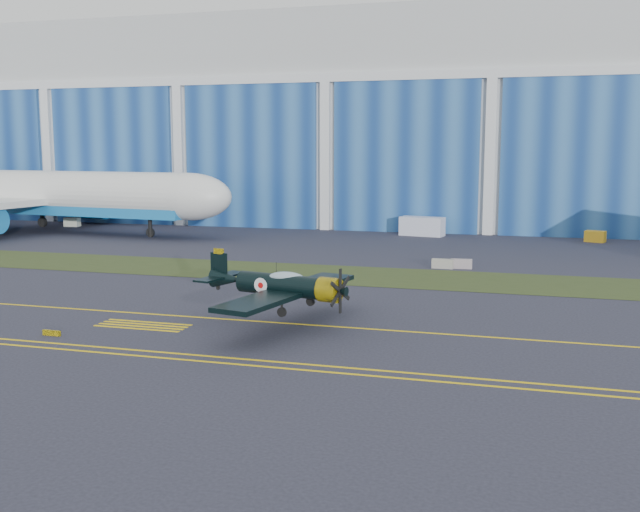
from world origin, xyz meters
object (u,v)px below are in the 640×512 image
(jetliner, at_px, (32,145))
(shipping_container, at_px, (422,226))
(warbird, at_px, (281,285))
(tug, at_px, (595,236))

(jetliner, bearing_deg, shipping_container, 15.90)
(warbird, xyz_separation_m, tug, (22.40, 50.95, -1.99))
(jetliner, xyz_separation_m, shipping_container, (51.39, 9.11, -10.44))
(tug, bearing_deg, warbird, -95.86)
(shipping_container, distance_m, tug, 21.03)
(warbird, relative_size, tug, 6.80)
(shipping_container, relative_size, tug, 2.43)
(tug, bearing_deg, jetliner, -155.50)
(jetliner, xyz_separation_m, tug, (72.41, 8.42, -10.98))
(warbird, height_order, jetliner, jetliner)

